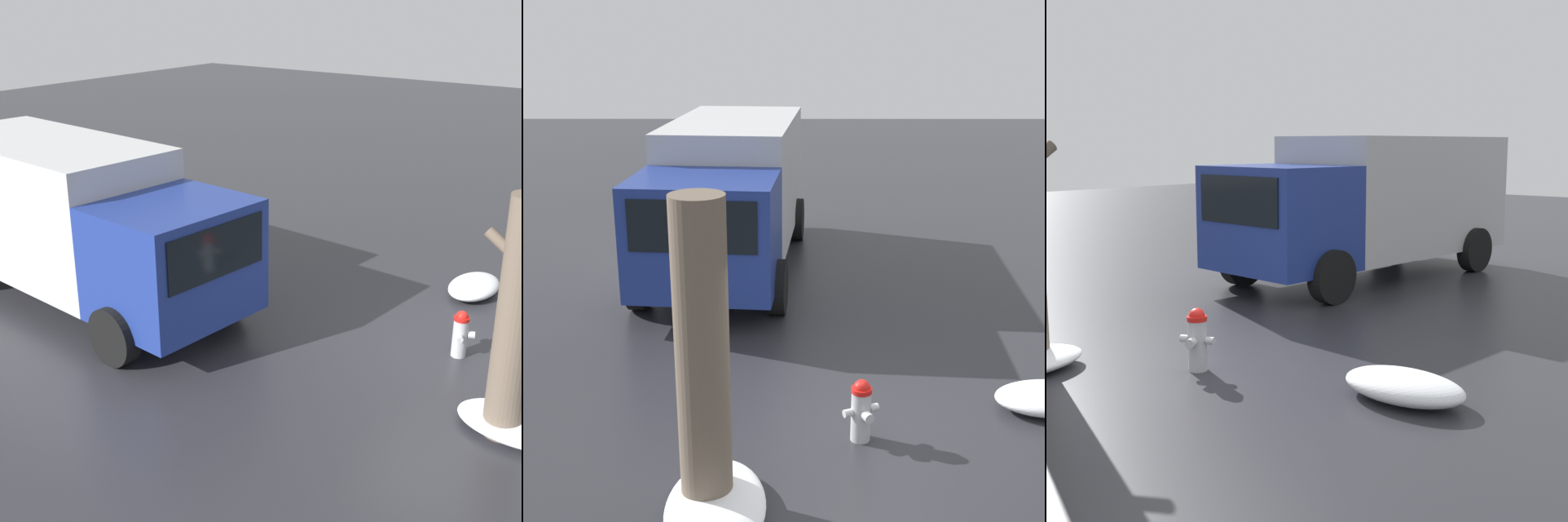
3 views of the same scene
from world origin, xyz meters
TOP-DOWN VIEW (x-y plane):
  - ground_plane at (0.00, 0.00)m, footprint 60.00×60.00m
  - fire_hydrant at (-0.00, -0.00)m, footprint 0.34×0.42m
  - delivery_truck at (6.27, 1.90)m, footprint 6.70×2.99m
  - snow_pile_by_hydrant at (0.67, -2.38)m, footprint 0.81×1.36m

SIDE VIEW (x-z plane):
  - ground_plane at x=0.00m, z-range 0.00..0.00m
  - snow_pile_by_hydrant at x=0.67m, z-range 0.00..0.30m
  - fire_hydrant at x=0.00m, z-range 0.01..0.75m
  - delivery_truck at x=6.27m, z-range 0.14..2.87m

